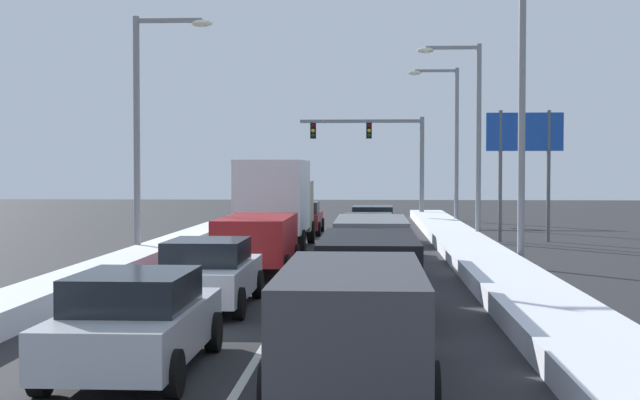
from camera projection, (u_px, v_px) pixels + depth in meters
ground_plane at (307, 276)px, 25.81m from camera, size 128.43×128.43×0.00m
lane_stripe_between_right_lane_and_center_lane at (317, 259)px, 30.74m from camera, size 0.14×54.34×0.01m
snow_bank_right_shoulder at (475, 253)px, 30.43m from camera, size 1.98×54.34×0.45m
snow_bank_left_shoulder at (162, 250)px, 31.03m from camera, size 1.34×54.34×0.53m
suv_charcoal_right_lane_nearest at (352, 314)px, 12.63m from camera, size 2.16×4.90×1.67m
suv_black_right_lane_second at (369, 268)px, 18.62m from camera, size 2.16×4.90×1.67m
suv_gray_right_lane_third at (371, 242)px, 25.25m from camera, size 2.16×4.90×1.67m
sedan_navy_right_lane_fourth at (368, 235)px, 31.31m from camera, size 2.00×4.50×1.51m
sedan_green_right_lane_fifth at (372, 224)px, 37.70m from camera, size 2.00×4.50×1.51m
sedan_silver_center_lane_nearest at (136, 321)px, 13.56m from camera, size 2.00×4.50×1.51m
sedan_white_center_lane_second at (208, 273)px, 19.84m from camera, size 2.00×4.50×1.51m
suv_red_center_lane_third at (257, 239)px, 26.23m from camera, size 2.16×4.90×1.67m
box_truck_center_lane_fourth at (276, 199)px, 34.22m from camera, size 2.53×7.20×3.36m
sedan_maroon_center_lane_fifth at (301, 218)px, 42.62m from camera, size 2.00×4.50×1.51m
traffic_light_gantry at (383, 145)px, 55.08m from camera, size 7.54×0.47×6.20m
street_lamp_right_near at (511, 91)px, 27.75m from camera, size 2.66×0.36×9.19m
street_lamp_right_mid at (470, 124)px, 37.63m from camera, size 2.66×0.36×8.22m
street_lamp_right_far at (450, 132)px, 47.49m from camera, size 2.66×0.36×8.33m
street_lamp_left_mid at (147, 115)px, 30.02m from camera, size 2.66×0.36×8.08m
roadside_sign_right at (525, 146)px, 37.96m from camera, size 3.20×0.16×5.50m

